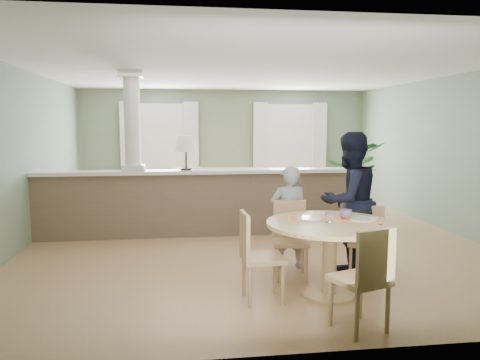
{
  "coord_description": "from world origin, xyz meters",
  "views": [
    {
      "loc": [
        -1.2,
        -7.51,
        1.85
      ],
      "look_at": [
        -0.32,
        -1.0,
        1.07
      ],
      "focal_mm": 35.0,
      "sensor_mm": 36.0,
      "label": 1
    }
  ],
  "objects": [
    {
      "name": "ground",
      "position": [
        0.0,
        0.0,
        0.0
      ],
      "size": [
        8.0,
        8.0,
        0.0
      ],
      "primitive_type": "plane",
      "color": "tan",
      "rests_on": "ground"
    },
    {
      "name": "room_shell",
      "position": [
        -0.03,
        0.63,
        1.81
      ],
      "size": [
        7.02,
        8.02,
        2.71
      ],
      "color": "gray",
      "rests_on": "ground"
    },
    {
      "name": "pony_wall",
      "position": [
        -0.99,
        0.2,
        0.71
      ],
      "size": [
        5.32,
        0.38,
        2.7
      ],
      "color": "brown",
      "rests_on": "ground"
    },
    {
      "name": "sofa",
      "position": [
        -0.1,
        1.79,
        0.48
      ],
      "size": [
        3.36,
        1.49,
        0.96
      ],
      "primitive_type": "imported",
      "rotation": [
        0.0,
        0.0,
        -0.06
      ],
      "color": "#967E52",
      "rests_on": "ground"
    },
    {
      "name": "houseplant",
      "position": [
        2.15,
        1.35,
        0.75
      ],
      "size": [
        1.8,
        1.77,
        1.51
      ],
      "primitive_type": "imported",
      "rotation": [
        0.0,
        0.0,
        0.7
      ],
      "color": "#286428",
      "rests_on": "ground"
    },
    {
      "name": "dining_table",
      "position": [
        0.42,
        -2.79,
        0.65
      ],
      "size": [
        1.36,
        1.36,
        0.93
      ],
      "rotation": [
        0.0,
        0.0,
        -0.15
      ],
      "color": "tan",
      "rests_on": "ground"
    },
    {
      "name": "chair_far_boy",
      "position": [
        0.16,
        -2.06,
        0.51
      ],
      "size": [
        0.47,
        0.47,
        0.93
      ],
      "rotation": [
        0.0,
        0.0,
        -0.14
      ],
      "color": "tan",
      "rests_on": "ground"
    },
    {
      "name": "chair_far_man",
      "position": [
        1.11,
        -2.15,
        0.47
      ],
      "size": [
        0.53,
        0.53,
        0.85
      ],
      "rotation": [
        0.0,
        0.0,
        -0.54
      ],
      "color": "tan",
      "rests_on": "ground"
    },
    {
      "name": "chair_near",
      "position": [
        0.44,
        -3.7,
        0.53
      ],
      "size": [
        0.56,
        0.56,
        0.96
      ],
      "rotation": [
        0.0,
        0.0,
        3.48
      ],
      "color": "tan",
      "rests_on": "ground"
    },
    {
      "name": "chair_side",
      "position": [
        -0.39,
        -2.81,
        0.52
      ],
      "size": [
        0.44,
        0.44,
        0.95
      ],
      "rotation": [
        0.0,
        0.0,
        1.61
      ],
      "color": "tan",
      "rests_on": "ground"
    },
    {
      "name": "child_person",
      "position": [
        0.22,
        -1.72,
        0.67
      ],
      "size": [
        0.49,
        0.33,
        1.33
      ],
      "primitive_type": "imported",
      "rotation": [
        0.0,
        0.0,
        3.12
      ],
      "color": "#929397",
      "rests_on": "ground"
    },
    {
      "name": "man_person",
      "position": [
        0.98,
        -1.85,
        0.88
      ],
      "size": [
        1.05,
        0.94,
        1.77
      ],
      "primitive_type": "imported",
      "rotation": [
        0.0,
        0.0,
        3.53
      ],
      "color": "black",
      "rests_on": "ground"
    }
  ]
}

